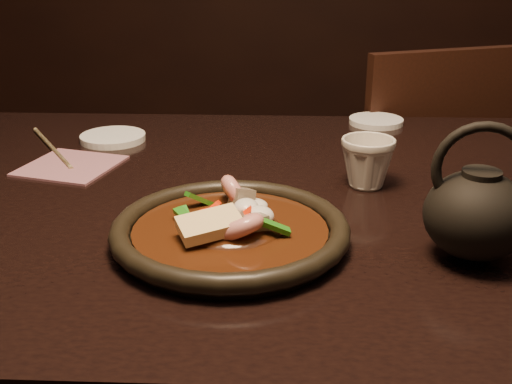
{
  "coord_description": "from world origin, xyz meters",
  "views": [
    {
      "loc": [
        0.01,
        -0.9,
        1.12
      ],
      "look_at": [
        -0.03,
        -0.12,
        0.8
      ],
      "focal_mm": 45.0,
      "sensor_mm": 36.0,
      "label": 1
    }
  ],
  "objects_px": {
    "table": "(276,238)",
    "tea_cup": "(367,161)",
    "plate": "(230,232)",
    "chair": "(409,200)",
    "teapot": "(477,210)"
  },
  "relations": [
    {
      "from": "chair",
      "to": "table",
      "type": "bearing_deg",
      "value": 42.16
    },
    {
      "from": "chair",
      "to": "tea_cup",
      "type": "distance_m",
      "value": 0.71
    },
    {
      "from": "plate",
      "to": "teapot",
      "type": "distance_m",
      "value": 0.3
    },
    {
      "from": "tea_cup",
      "to": "chair",
      "type": "bearing_deg",
      "value": 71.82
    },
    {
      "from": "table",
      "to": "teapot",
      "type": "relative_size",
      "value": 9.54
    },
    {
      "from": "table",
      "to": "teapot",
      "type": "height_order",
      "value": "teapot"
    },
    {
      "from": "chair",
      "to": "plate",
      "type": "height_order",
      "value": "chair"
    },
    {
      "from": "table",
      "to": "plate",
      "type": "distance_m",
      "value": 0.2
    },
    {
      "from": "chair",
      "to": "plate",
      "type": "relative_size",
      "value": 2.9
    },
    {
      "from": "table",
      "to": "plate",
      "type": "xyz_separation_m",
      "value": [
        -0.06,
        -0.17,
        0.09
      ]
    },
    {
      "from": "tea_cup",
      "to": "teapot",
      "type": "xyz_separation_m",
      "value": [
        0.1,
        -0.23,
        0.02
      ]
    },
    {
      "from": "tea_cup",
      "to": "teapot",
      "type": "relative_size",
      "value": 0.5
    },
    {
      "from": "table",
      "to": "tea_cup",
      "type": "distance_m",
      "value": 0.19
    },
    {
      "from": "plate",
      "to": "teapot",
      "type": "relative_size",
      "value": 1.81
    },
    {
      "from": "table",
      "to": "tea_cup",
      "type": "bearing_deg",
      "value": 13.94
    }
  ]
}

